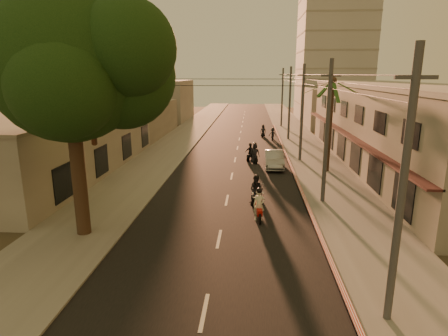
% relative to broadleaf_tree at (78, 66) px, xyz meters
% --- Properties ---
extents(ground, '(160.00, 160.00, 0.00)m').
position_rel_broadleaf_tree_xyz_m(ground, '(6.61, -2.14, -8.48)').
color(ground, '#383023').
rests_on(ground, ground).
extents(road, '(10.00, 140.00, 0.02)m').
position_rel_broadleaf_tree_xyz_m(road, '(6.61, 17.86, -8.47)').
color(road, black).
rests_on(road, ground).
extents(sidewalk_right, '(5.00, 140.00, 0.12)m').
position_rel_broadleaf_tree_xyz_m(sidewalk_right, '(14.11, 17.86, -8.42)').
color(sidewalk_right, slate).
rests_on(sidewalk_right, ground).
extents(sidewalk_left, '(5.00, 140.00, 0.12)m').
position_rel_broadleaf_tree_xyz_m(sidewalk_left, '(-0.89, 17.86, -8.42)').
color(sidewalk_left, slate).
rests_on(sidewalk_left, ground).
extents(curb_stripe, '(0.20, 60.00, 0.20)m').
position_rel_broadleaf_tree_xyz_m(curb_stripe, '(11.71, 12.86, -8.38)').
color(curb_stripe, red).
rests_on(curb_stripe, ground).
extents(shophouse_row, '(8.80, 34.20, 7.30)m').
position_rel_broadleaf_tree_xyz_m(shophouse_row, '(20.57, 15.86, -4.83)').
color(shophouse_row, gray).
rests_on(shophouse_row, ground).
extents(left_building, '(8.20, 24.20, 5.20)m').
position_rel_broadleaf_tree_xyz_m(left_building, '(-7.37, 11.86, -5.88)').
color(left_building, '#9F9C90').
rests_on(left_building, ground).
extents(distant_tower, '(12.10, 12.10, 28.00)m').
position_rel_broadleaf_tree_xyz_m(distant_tower, '(22.61, 53.86, 5.52)').
color(distant_tower, '#B7B5B2').
rests_on(distant_tower, ground).
extents(broadleaf_tree, '(9.60, 8.70, 12.10)m').
position_rel_broadleaf_tree_xyz_m(broadleaf_tree, '(0.00, 0.00, 0.00)').
color(broadleaf_tree, black).
rests_on(broadleaf_tree, ground).
extents(palm_tree, '(5.00, 5.00, 8.20)m').
position_rel_broadleaf_tree_xyz_m(palm_tree, '(14.61, 13.86, -1.33)').
color(palm_tree, black).
rests_on(palm_tree, ground).
extents(utility_poles, '(1.20, 48.26, 9.00)m').
position_rel_broadleaf_tree_xyz_m(utility_poles, '(12.81, 17.86, -1.94)').
color(utility_poles, '#38383A').
rests_on(utility_poles, ground).
extents(filler_right, '(8.00, 14.00, 6.00)m').
position_rel_broadleaf_tree_xyz_m(filler_right, '(20.61, 42.86, -5.48)').
color(filler_right, '#9F9C90').
rests_on(filler_right, ground).
extents(filler_left_near, '(8.00, 14.00, 4.40)m').
position_rel_broadleaf_tree_xyz_m(filler_left_near, '(-7.39, 31.86, -6.28)').
color(filler_left_near, '#9F9C90').
rests_on(filler_left_near, ground).
extents(filler_left_far, '(8.00, 14.00, 7.00)m').
position_rel_broadleaf_tree_xyz_m(filler_left_far, '(-7.39, 49.86, -4.98)').
color(filler_left_far, '#9F9C90').
rests_on(filler_left_far, ground).
extents(scooter_red, '(0.79, 1.95, 1.92)m').
position_rel_broadleaf_tree_xyz_m(scooter_red, '(8.64, 2.57, -7.63)').
color(scooter_red, black).
rests_on(scooter_red, ground).
extents(scooter_mid_a, '(1.29, 1.91, 1.94)m').
position_rel_broadleaf_tree_xyz_m(scooter_mid_a, '(8.53, 5.35, -7.59)').
color(scooter_mid_a, black).
rests_on(scooter_mid_a, ground).
extents(scooter_mid_b, '(1.23, 1.67, 1.73)m').
position_rel_broadleaf_tree_xyz_m(scooter_mid_b, '(8.07, 17.62, -7.69)').
color(scooter_mid_b, black).
rests_on(scooter_mid_b, ground).
extents(scooter_far_a, '(1.10, 1.95, 1.94)m').
position_rel_broadleaf_tree_xyz_m(scooter_far_a, '(8.49, 16.76, -7.60)').
color(scooter_far_a, black).
rests_on(scooter_far_a, ground).
extents(scooter_far_b, '(1.10, 1.60, 1.57)m').
position_rel_broadleaf_tree_xyz_m(scooter_far_b, '(10.81, 29.40, -7.75)').
color(scooter_far_b, black).
rests_on(scooter_far_b, ground).
extents(parked_car, '(1.65, 4.59, 1.51)m').
position_rel_broadleaf_tree_xyz_m(parked_car, '(10.18, 15.09, -7.72)').
color(parked_car, '#97999E').
rests_on(parked_car, ground).
extents(scooter_far_c, '(0.86, 1.70, 1.67)m').
position_rel_broadleaf_tree_xyz_m(scooter_far_c, '(9.68, 31.66, -7.73)').
color(scooter_far_c, black).
rests_on(scooter_far_c, ground).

